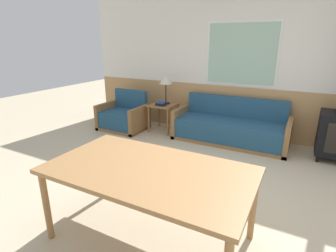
% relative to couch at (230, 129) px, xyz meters
% --- Properties ---
extents(ground_plane, '(16.00, 16.00, 0.00)m').
position_rel_couch_xyz_m(ground_plane, '(0.29, -2.17, -0.25)').
color(ground_plane, beige).
extents(wall_back, '(7.20, 0.09, 2.70)m').
position_rel_couch_xyz_m(wall_back, '(0.28, 0.46, 1.11)').
color(wall_back, tan).
rests_on(wall_back, ground_plane).
extents(couch, '(2.07, 0.76, 0.80)m').
position_rel_couch_xyz_m(couch, '(0.00, 0.00, 0.00)').
color(couch, olive).
rests_on(couch, ground_plane).
extents(armchair, '(0.94, 0.72, 0.80)m').
position_rel_couch_xyz_m(armchair, '(-2.21, -0.31, -0.01)').
color(armchair, olive).
rests_on(armchair, ground_plane).
extents(side_table, '(0.50, 0.50, 0.57)m').
position_rel_couch_xyz_m(side_table, '(-1.40, -0.02, 0.21)').
color(side_table, olive).
rests_on(side_table, ground_plane).
extents(table_lamp, '(0.26, 0.26, 0.59)m').
position_rel_couch_xyz_m(table_lamp, '(-1.39, 0.07, 0.79)').
color(table_lamp, black).
rests_on(table_lamp, side_table).
extents(book_stack, '(0.23, 0.19, 0.07)m').
position_rel_couch_xyz_m(book_stack, '(-1.40, -0.10, 0.35)').
color(book_stack, black).
rests_on(book_stack, side_table).
extents(dining_table, '(1.82, 1.01, 0.74)m').
position_rel_couch_xyz_m(dining_table, '(0.01, -2.85, 0.43)').
color(dining_table, '#9E7042').
rests_on(dining_table, ground_plane).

